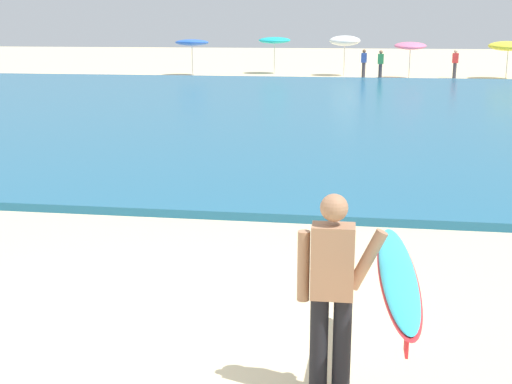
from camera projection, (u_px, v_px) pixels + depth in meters
The scene contains 11 objects.
ground_plane at pixel (133, 353), 6.45m from camera, with size 160.00×160.00×0.00m, color beige.
sea at pixel (303, 109), 24.20m from camera, with size 120.00×28.00×0.14m, color #1E6084.
surfer_with_board at pixel (363, 281), 5.44m from camera, with size 0.96×2.73×1.73m.
beach_umbrella_0 at pixel (192, 43), 40.05m from camera, with size 1.94×1.95×2.12m.
beach_umbrella_1 at pixel (275, 40), 41.51m from camera, with size 1.93×1.94×2.22m.
beach_umbrella_2 at pixel (345, 41), 39.84m from camera, with size 1.80×1.82×2.33m.
beach_umbrella_3 at pixel (410, 46), 38.01m from camera, with size 1.75×1.78×2.05m.
beach_umbrella_4 at pixel (509, 46), 37.50m from camera, with size 2.14×2.16×2.09m.
beachgoer_near_row_left at pixel (381, 64), 37.48m from camera, with size 0.32×0.20×1.58m.
beachgoer_near_row_mid at pixel (364, 63), 38.64m from camera, with size 0.32×0.20×1.58m.
beachgoer_near_row_right at pixel (455, 63), 38.31m from camera, with size 0.32×0.20×1.58m.
Camera 1 is at (2.04, -5.66, 3.01)m, focal length 48.30 mm.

